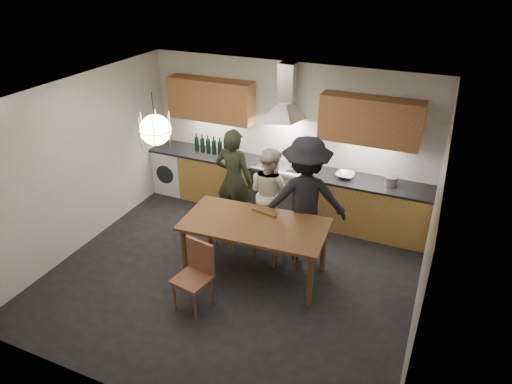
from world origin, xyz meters
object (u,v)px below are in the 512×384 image
at_px(person_right, 305,199).
at_px(wine_bottles, 214,145).
at_px(person_mid, 270,193).
at_px(mixing_bowl, 345,175).
at_px(person_left, 234,180).
at_px(chair_front, 196,271).
at_px(stock_pot, 391,181).
at_px(dining_table, 255,229).
at_px(chair_back_left, 227,222).

xyz_separation_m(person_right, wine_bottles, (-2.06, 1.07, 0.11)).
bearing_deg(person_right, person_mid, -47.06).
bearing_deg(mixing_bowl, wine_bottles, 179.76).
bearing_deg(wine_bottles, person_left, -44.71).
distance_m(chair_front, person_right, 1.90).
height_order(stock_pot, wine_bottles, wine_bottles).
bearing_deg(person_mid, chair_front, 107.20).
bearing_deg(wine_bottles, mixing_bowl, -0.24).
xyz_separation_m(dining_table, person_left, (-0.82, 1.04, 0.13)).
bearing_deg(stock_pot, wine_bottles, -179.87).
bearing_deg(chair_back_left, dining_table, 161.16).
distance_m(chair_back_left, wine_bottles, 1.76).
relative_size(person_left, person_mid, 1.14).
relative_size(chair_front, person_left, 0.54).
distance_m(person_right, stock_pot, 1.51).
distance_m(dining_table, chair_back_left, 0.81).
xyz_separation_m(person_mid, stock_pot, (1.74, 0.74, 0.21)).
relative_size(person_left, stock_pot, 8.48).
xyz_separation_m(person_mid, wine_bottles, (-1.37, 0.73, 0.31)).
relative_size(stock_pot, wine_bottles, 0.26).
height_order(person_left, stock_pot, person_left).
bearing_deg(chair_back_left, person_mid, -111.71).
relative_size(chair_front, stock_pot, 4.56).
distance_m(chair_front, stock_pot, 3.36).
distance_m(chair_front, person_mid, 1.98).
relative_size(person_right, wine_bottles, 2.43).
xyz_separation_m(person_right, mixing_bowl, (0.34, 1.06, -0.02)).
distance_m(stock_pot, wine_bottles, 3.11).
bearing_deg(wine_bottles, person_right, -27.42).
height_order(person_mid, person_right, person_right).
bearing_deg(chair_front, wine_bottles, 122.55).
bearing_deg(chair_front, person_left, 110.95).
height_order(mixing_bowl, stock_pot, stock_pot).
distance_m(person_right, wine_bottles, 2.32).
distance_m(dining_table, wine_bottles, 2.40).
height_order(person_mid, wine_bottles, person_mid).
relative_size(chair_front, person_right, 0.49).
relative_size(person_left, mixing_bowl, 5.73).
bearing_deg(dining_table, chair_back_left, 144.69).
bearing_deg(chair_front, stock_pot, 63.29).
height_order(chair_back_left, wine_bottles, wine_bottles).
distance_m(dining_table, stock_pot, 2.37).
bearing_deg(mixing_bowl, person_mid, -144.66).
bearing_deg(chair_back_left, person_left, -61.56).
height_order(chair_front, person_mid, person_mid).
height_order(chair_front, stock_pot, stock_pot).
height_order(person_left, mixing_bowl, person_left).
distance_m(chair_back_left, person_right, 1.27).
relative_size(dining_table, person_mid, 1.35).
xyz_separation_m(chair_front, stock_pot, (1.97, 2.69, 0.44)).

